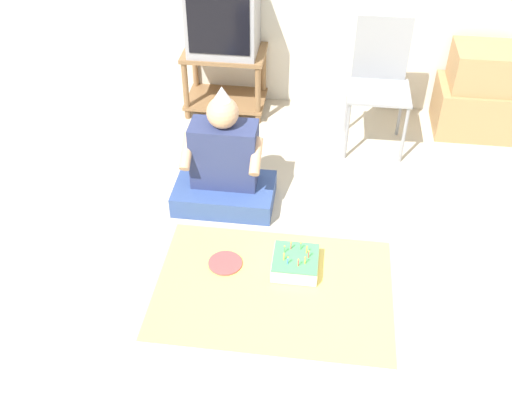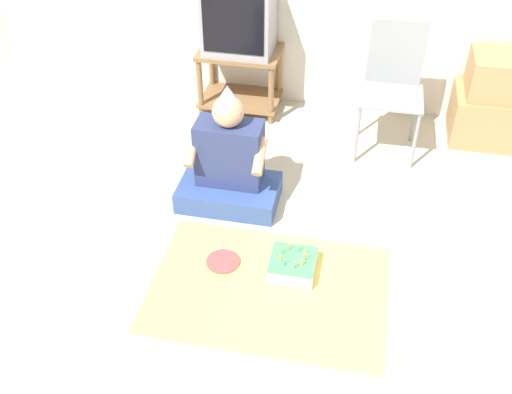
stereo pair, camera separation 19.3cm
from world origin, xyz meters
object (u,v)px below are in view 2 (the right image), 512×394
at_px(folding_chair, 393,80).
at_px(person_seated, 229,166).
at_px(birthday_cake, 292,265).
at_px(cardboard_box_stack, 496,102).
at_px(paper_plate, 223,261).
at_px(tv, 239,17).

distance_m(folding_chair, person_seated, 1.31).
height_order(folding_chair, birthday_cake, folding_chair).
height_order(folding_chair, cardboard_box_stack, folding_chair).
relative_size(folding_chair, person_seated, 1.11).
height_order(birthday_cake, paper_plate, birthday_cake).
bearing_deg(cardboard_box_stack, birthday_cake, -125.85).
distance_m(tv, person_seated, 1.28).
distance_m(tv, birthday_cake, 1.99).
height_order(cardboard_box_stack, person_seated, person_seated).
distance_m(cardboard_box_stack, person_seated, 2.04).
xyz_separation_m(folding_chair, cardboard_box_stack, (0.76, 0.25, -0.22)).
height_order(folding_chair, paper_plate, folding_chair).
height_order(folding_chair, person_seated, folding_chair).
bearing_deg(cardboard_box_stack, paper_plate, -133.67).
bearing_deg(paper_plate, birthday_cake, 2.04).
distance_m(cardboard_box_stack, paper_plate, 2.36).
bearing_deg(person_seated, cardboard_box_stack, 32.90).
relative_size(folding_chair, cardboard_box_stack, 1.38).
bearing_deg(folding_chair, person_seated, -138.06).
xyz_separation_m(person_seated, paper_plate, (0.10, -0.58, -0.25)).
distance_m(person_seated, paper_plate, 0.64).
height_order(cardboard_box_stack, birthday_cake, cardboard_box_stack).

